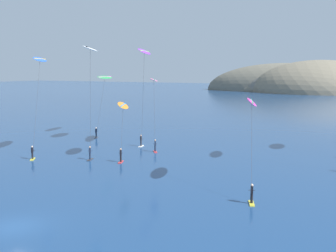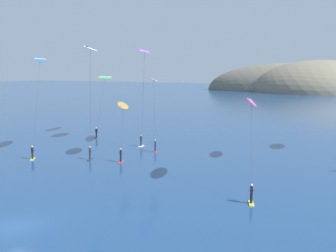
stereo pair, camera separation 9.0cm
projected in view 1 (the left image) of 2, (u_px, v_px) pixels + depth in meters
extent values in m
plane|color=navy|center=(14.00, 227.00, 29.71)|extent=(600.00, 600.00, 0.00)
ellipsoid|color=#6B6656|center=(284.00, 91.00, 218.79)|extent=(84.96, 35.29, 29.01)
ellipsoid|color=#6B6656|center=(313.00, 92.00, 206.22)|extent=(82.94, 33.65, 16.19)
ellipsoid|color=#7A705B|center=(319.00, 92.00, 206.61)|extent=(68.56, 54.88, 31.62)
ellipsoid|color=slate|center=(332.00, 93.00, 196.62)|extent=(84.71, 25.96, 26.53)
cube|color=yellow|center=(33.00, 159.00, 52.19)|extent=(1.21, 1.45, 0.08)
cylinder|color=black|center=(32.00, 156.00, 52.13)|extent=(0.22, 0.22, 0.80)
cube|color=black|center=(32.00, 150.00, 52.04)|extent=(0.33, 0.39, 0.60)
sphere|color=beige|center=(32.00, 147.00, 51.98)|extent=(0.22, 0.22, 0.22)
cylinder|color=black|center=(33.00, 150.00, 52.40)|extent=(0.51, 0.28, 0.04)
ellipsoid|color=blue|center=(40.00, 59.00, 54.76)|extent=(3.06, 4.64, 0.80)
cylinder|color=gold|center=(40.00, 59.00, 54.75)|extent=(2.14, 4.03, 0.16)
cylinder|color=#333338|center=(37.00, 104.00, 53.59)|extent=(1.79, 3.51, 11.22)
cube|color=#2D2D33|center=(90.00, 160.00, 51.90)|extent=(0.91, 1.54, 0.08)
cylinder|color=#192338|center=(90.00, 156.00, 51.84)|extent=(0.22, 0.22, 0.80)
cube|color=#192338|center=(90.00, 150.00, 51.75)|extent=(0.34, 0.39, 0.60)
sphere|color=tan|center=(90.00, 147.00, 51.69)|extent=(0.22, 0.22, 0.22)
cylinder|color=black|center=(90.00, 151.00, 52.11)|extent=(0.50, 0.31, 0.04)
ellipsoid|color=white|center=(90.00, 49.00, 52.33)|extent=(4.60, 6.32, 0.78)
cylinder|color=black|center=(90.00, 48.00, 52.32)|extent=(3.16, 5.31, 0.16)
cylinder|color=#333338|center=(90.00, 100.00, 52.23)|extent=(0.99, 1.69, 12.50)
cube|color=silver|center=(141.00, 146.00, 61.00)|extent=(0.71, 1.55, 0.08)
cylinder|color=black|center=(141.00, 143.00, 60.94)|extent=(0.22, 0.22, 0.80)
cube|color=black|center=(141.00, 138.00, 60.84)|extent=(0.29, 0.38, 0.60)
sphere|color=tan|center=(141.00, 136.00, 60.79)|extent=(0.22, 0.22, 0.22)
cylinder|color=black|center=(142.00, 139.00, 61.20)|extent=(0.54, 0.19, 0.04)
ellipsoid|color=purple|center=(144.00, 51.00, 61.25)|extent=(2.79, 5.04, 1.05)
cylinder|color=#7ACC42|center=(144.00, 51.00, 61.24)|extent=(1.41, 4.43, 0.16)
cylinder|color=#333338|center=(143.00, 95.00, 61.23)|extent=(0.52, 1.75, 12.52)
cube|color=red|center=(121.00, 162.00, 50.55)|extent=(0.93, 1.54, 0.08)
cylinder|color=black|center=(121.00, 158.00, 50.49)|extent=(0.22, 0.22, 0.80)
cube|color=black|center=(121.00, 153.00, 50.40)|extent=(0.33, 0.39, 0.60)
sphere|color=tan|center=(121.00, 149.00, 50.34)|extent=(0.22, 0.22, 0.22)
cylinder|color=black|center=(121.00, 153.00, 50.76)|extent=(0.51, 0.29, 0.04)
ellipsoid|color=orange|center=(123.00, 105.00, 52.45)|extent=(3.37, 4.88, 0.97)
cylinder|color=#0F7FE5|center=(123.00, 105.00, 52.44)|extent=(2.23, 4.14, 0.16)
cylinder|color=#333338|center=(122.00, 129.00, 51.61)|extent=(1.15, 2.21, 5.48)
cube|color=yellow|center=(252.00, 203.00, 34.90)|extent=(0.94, 1.54, 0.08)
cylinder|color=black|center=(252.00, 198.00, 34.84)|extent=(0.22, 0.22, 0.80)
cube|color=black|center=(252.00, 190.00, 34.75)|extent=(0.30, 0.39, 0.60)
sphere|color=beige|center=(252.00, 185.00, 34.69)|extent=(0.22, 0.22, 0.22)
cylinder|color=black|center=(252.00, 190.00, 35.11)|extent=(0.53, 0.22, 0.04)
ellipsoid|color=#D62D9E|center=(252.00, 102.00, 39.35)|extent=(2.64, 5.11, 0.87)
cylinder|color=#28D160|center=(252.00, 101.00, 39.35)|extent=(1.75, 4.58, 0.16)
cylinder|color=#333338|center=(252.00, 144.00, 37.24)|extent=(1.78, 5.02, 6.90)
cube|color=red|center=(155.00, 152.00, 56.94)|extent=(1.20, 1.45, 0.08)
cylinder|color=#192338|center=(155.00, 148.00, 56.88)|extent=(0.22, 0.22, 0.80)
cube|color=#192338|center=(155.00, 143.00, 56.79)|extent=(0.35, 0.39, 0.60)
sphere|color=tan|center=(155.00, 140.00, 56.73)|extent=(0.22, 0.22, 0.22)
cylinder|color=black|center=(155.00, 144.00, 57.15)|extent=(0.49, 0.33, 0.04)
ellipsoid|color=pink|center=(154.00, 80.00, 60.81)|extent=(4.33, 5.94, 0.59)
cylinder|color=#14895B|center=(154.00, 80.00, 60.80)|extent=(3.30, 5.14, 0.16)
cylinder|color=#333338|center=(154.00, 111.00, 58.98)|extent=(2.60, 4.13, 8.43)
cube|color=#2D2D33|center=(96.00, 138.00, 68.72)|extent=(1.08, 1.51, 0.08)
cylinder|color=#192338|center=(96.00, 135.00, 68.66)|extent=(0.22, 0.22, 0.80)
cube|color=#192338|center=(96.00, 131.00, 68.57)|extent=(0.28, 0.38, 0.60)
sphere|color=beige|center=(96.00, 128.00, 68.51)|extent=(0.22, 0.22, 0.22)
cylinder|color=black|center=(97.00, 131.00, 68.92)|extent=(0.54, 0.18, 0.04)
ellipsoid|color=green|center=(105.00, 77.00, 71.38)|extent=(2.64, 5.87, 0.65)
cylinder|color=#D660B7|center=(105.00, 77.00, 71.38)|extent=(1.52, 5.32, 0.16)
cylinder|color=#333338|center=(101.00, 104.00, 70.16)|extent=(0.97, 3.68, 8.63)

